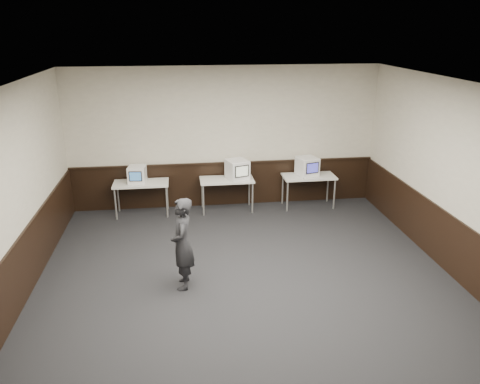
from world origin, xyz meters
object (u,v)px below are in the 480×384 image
(emac_left, at_px, (137,174))
(person, at_px, (182,244))
(desk_left, at_px, (141,186))
(emac_right, at_px, (307,166))
(desk_center, at_px, (227,182))
(desk_right, at_px, (309,179))
(emac_center, at_px, (237,169))

(emac_left, distance_m, person, 3.35)
(desk_left, bearing_deg, emac_left, 174.54)
(emac_left, relative_size, person, 0.29)
(emac_right, bearing_deg, emac_left, 165.17)
(desk_center, bearing_deg, desk_right, 0.00)
(desk_left, xyz_separation_m, emac_center, (2.14, -0.02, 0.29))
(desk_center, bearing_deg, emac_left, 179.81)
(desk_center, bearing_deg, emac_right, 1.37)
(desk_left, distance_m, desk_center, 1.90)
(desk_right, bearing_deg, emac_center, -179.34)
(emac_center, height_order, person, person)
(emac_center, bearing_deg, desk_center, 157.28)
(desk_center, xyz_separation_m, emac_left, (-1.97, 0.01, 0.26))
(person, bearing_deg, emac_center, 160.53)
(emac_left, xyz_separation_m, person, (0.93, -3.21, -0.18))
(desk_center, bearing_deg, desk_left, 180.00)
(desk_left, distance_m, emac_left, 0.27)
(desk_right, relative_size, emac_right, 2.21)
(emac_right, height_order, person, person)
(emac_center, relative_size, person, 0.38)
(desk_right, xyz_separation_m, emac_center, (-1.66, -0.02, 0.29))
(emac_left, relative_size, emac_center, 0.75)
(desk_center, height_order, desk_right, same)
(desk_center, distance_m, person, 3.37)
(desk_right, distance_m, emac_right, 0.29)
(emac_left, height_order, person, person)
(desk_center, relative_size, emac_right, 2.21)
(desk_left, relative_size, emac_center, 2.08)
(desk_right, bearing_deg, desk_left, 180.00)
(desk_right, distance_m, emac_center, 1.69)
(emac_left, bearing_deg, desk_center, 5.81)
(desk_left, xyz_separation_m, person, (0.86, -3.20, 0.08))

